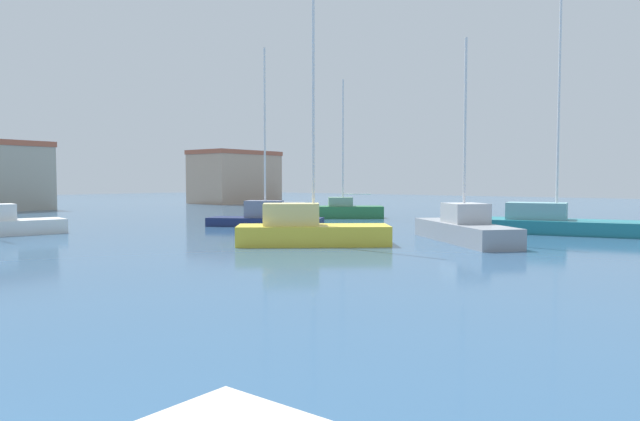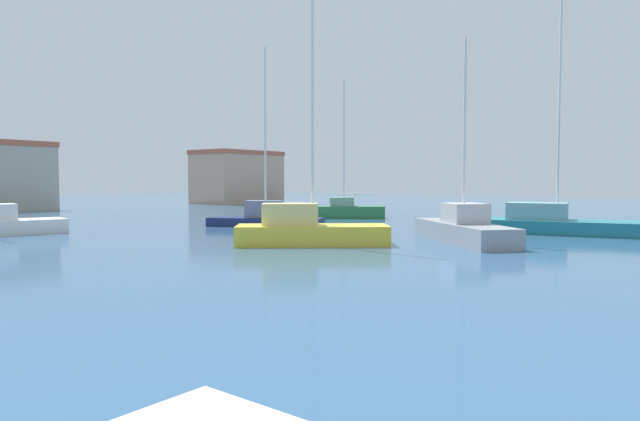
% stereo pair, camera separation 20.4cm
% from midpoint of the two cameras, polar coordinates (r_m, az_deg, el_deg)
% --- Properties ---
extents(water, '(160.00, 160.00, 0.00)m').
position_cam_midpoint_polar(water, '(28.66, -20.08, -2.66)').
color(water, '#2D5175').
rests_on(water, ground).
extents(sailboat_grey_distant_east, '(6.13, 6.68, 9.02)m').
position_cam_midpoint_polar(sailboat_grey_distant_east, '(26.22, 13.96, -1.72)').
color(sailboat_grey_distant_east, gray).
rests_on(sailboat_grey_distant_east, water).
extents(sailboat_green_far_right, '(5.14, 5.68, 10.00)m').
position_cam_midpoint_polar(sailboat_green_far_right, '(41.47, 2.11, 0.07)').
color(sailboat_green_far_right, '#28703D').
rests_on(sailboat_green_far_right, water).
extents(sailboat_yellow_outer_mooring, '(5.77, 6.27, 10.92)m').
position_cam_midpoint_polar(sailboat_yellow_outer_mooring, '(24.31, -1.35, -1.93)').
color(sailboat_yellow_outer_mooring, gold).
rests_on(sailboat_yellow_outer_mooring, water).
extents(sailboat_navy_distant_north, '(4.81, 6.97, 10.58)m').
position_cam_midpoint_polar(sailboat_navy_distant_north, '(34.30, -5.69, -0.64)').
color(sailboat_navy_distant_north, '#19234C').
rests_on(sailboat_navy_distant_north, water).
extents(sailboat_teal_mid_harbor, '(4.57, 8.73, 12.34)m').
position_cam_midpoint_polar(sailboat_teal_mid_harbor, '(31.94, 21.97, -1.09)').
color(sailboat_teal_mid_harbor, '#1E707A').
rests_on(sailboat_teal_mid_harbor, water).
extents(warehouse_block, '(10.13, 6.34, 6.26)m').
position_cam_midpoint_polar(warehouse_block, '(69.75, -8.54, 3.33)').
color(warehouse_block, tan).
rests_on(warehouse_block, ground).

